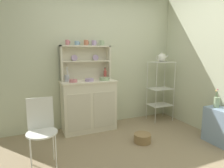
# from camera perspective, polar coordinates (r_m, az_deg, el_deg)

# --- Properties ---
(ground_plane) EXTENTS (3.84, 3.84, 0.00)m
(ground_plane) POSITION_cam_1_polar(r_m,az_deg,el_deg) (2.60, 8.55, -23.01)
(ground_plane) COLOR #998466
(ground_plane) RESTS_ON ground
(wall_back) EXTENTS (3.84, 0.05, 2.50)m
(wall_back) POSITION_cam_1_polar(r_m,az_deg,el_deg) (3.68, -4.51, 7.15)
(wall_back) COLOR beige
(wall_back) RESTS_ON ground
(hutch_cabinet) EXTENTS (0.96, 0.45, 0.90)m
(hutch_cabinet) POSITION_cam_1_polar(r_m,az_deg,el_deg) (3.48, -6.97, -6.17)
(hutch_cabinet) COLOR silver
(hutch_cabinet) RESTS_ON ground
(hutch_shelf_unit) EXTENTS (0.89, 0.18, 0.61)m
(hutch_shelf_unit) POSITION_cam_1_polar(r_m,az_deg,el_deg) (3.51, -7.97, 7.17)
(hutch_shelf_unit) COLOR beige
(hutch_shelf_unit) RESTS_ON hutch_cabinet
(bakers_rack) EXTENTS (0.46, 0.34, 1.21)m
(bakers_rack) POSITION_cam_1_polar(r_m,az_deg,el_deg) (4.02, 14.27, -0.25)
(bakers_rack) COLOR silver
(bakers_rack) RESTS_ON ground
(side_shelf_blue) EXTENTS (0.28, 0.48, 0.55)m
(side_shelf_blue) POSITION_cam_1_polar(r_m,az_deg,el_deg) (3.41, 29.86, -10.98)
(side_shelf_blue) COLOR #849EBC
(side_shelf_blue) RESTS_ON ground
(wire_chair) EXTENTS (0.36, 0.36, 0.85)m
(wire_chair) POSITION_cam_1_polar(r_m,az_deg,el_deg) (2.50, -20.32, -11.62)
(wire_chair) COLOR white
(wire_chair) RESTS_ON ground
(floor_basket) EXTENTS (0.26, 0.26, 0.14)m
(floor_basket) POSITION_cam_1_polar(r_m,az_deg,el_deg) (3.14, 9.06, -15.62)
(floor_basket) COLOR #93754C
(floor_basket) RESTS_ON ground
(cup_rose_0) EXTENTS (0.08, 0.06, 0.09)m
(cup_rose_0) POSITION_cam_1_polar(r_m,az_deg,el_deg) (3.40, -13.14, 11.96)
(cup_rose_0) COLOR #D17A84
(cup_rose_0) RESTS_ON hutch_shelf_unit
(cup_sky_1) EXTENTS (0.09, 0.08, 0.08)m
(cup_sky_1) POSITION_cam_1_polar(r_m,az_deg,el_deg) (3.44, -10.39, 11.89)
(cup_sky_1) COLOR #8EB2D1
(cup_sky_1) RESTS_ON hutch_shelf_unit
(cup_terracotta_2) EXTENTS (0.09, 0.07, 0.09)m
(cup_terracotta_2) POSITION_cam_1_polar(r_m,az_deg,el_deg) (3.48, -7.75, 12.08)
(cup_terracotta_2) COLOR #C67556
(cup_terracotta_2) RESTS_ON hutch_shelf_unit
(cup_lilac_3) EXTENTS (0.10, 0.08, 0.09)m
(cup_lilac_3) POSITION_cam_1_polar(r_m,az_deg,el_deg) (3.52, -5.39, 12.08)
(cup_lilac_3) COLOR #B79ECC
(cup_lilac_3) RESTS_ON hutch_shelf_unit
(cup_sage_4) EXTENTS (0.09, 0.08, 0.09)m
(cup_sage_4) POSITION_cam_1_polar(r_m,az_deg,el_deg) (3.57, -3.10, 12.07)
(cup_sage_4) COLOR #9EB78E
(cup_sage_4) RESTS_ON hutch_shelf_unit
(bowl_mixing_large) EXTENTS (0.13, 0.13, 0.05)m
(bowl_mixing_large) POSITION_cam_1_polar(r_m,az_deg,el_deg) (3.25, -11.48, 0.95)
(bowl_mixing_large) COLOR #D17A84
(bowl_mixing_large) RESTS_ON hutch_cabinet
(bowl_floral_medium) EXTENTS (0.15, 0.15, 0.05)m
(bowl_floral_medium) POSITION_cam_1_polar(r_m,az_deg,el_deg) (3.32, -6.77, 1.25)
(bowl_floral_medium) COLOR #B79ECC
(bowl_floral_medium) RESTS_ON hutch_cabinet
(bowl_cream_small) EXTENTS (0.18, 0.18, 0.05)m
(bowl_cream_small) POSITION_cam_1_polar(r_m,az_deg,el_deg) (3.40, -2.26, 1.55)
(bowl_cream_small) COLOR #9EB78E
(bowl_cream_small) RESTS_ON hutch_cabinet
(jam_bottle) EXTENTS (0.06, 0.06, 0.22)m
(jam_bottle) POSITION_cam_1_polar(r_m,az_deg,el_deg) (3.57, -2.07, 2.87)
(jam_bottle) COLOR #B74C47
(jam_bottle) RESTS_ON hutch_cabinet
(utensil_jar) EXTENTS (0.08, 0.08, 0.25)m
(utensil_jar) POSITION_cam_1_polar(r_m,az_deg,el_deg) (3.38, -13.26, 1.82)
(utensil_jar) COLOR #B2B7C6
(utensil_jar) RESTS_ON hutch_cabinet
(porcelain_teapot) EXTENTS (0.26, 0.17, 0.19)m
(porcelain_teapot) POSITION_cam_1_polar(r_m,az_deg,el_deg) (3.97, 14.57, 7.63)
(porcelain_teapot) COLOR white
(porcelain_teapot) RESTS_ON bakers_rack
(flower_vase) EXTENTS (0.08, 0.08, 0.30)m
(flower_vase) POSITION_cam_1_polar(r_m,az_deg,el_deg) (3.38, 28.72, -4.57)
(flower_vase) COLOR #9EB78E
(flower_vase) RESTS_ON side_shelf_blue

